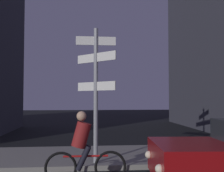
% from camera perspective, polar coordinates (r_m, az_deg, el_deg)
% --- Properties ---
extents(sidewalk_kerb, '(40.00, 2.88, 0.14)m').
position_cam_1_polar(sidewalk_kerb, '(8.67, -9.76, -14.76)').
color(sidewalk_kerb, gray).
rests_on(sidewalk_kerb, ground_plane).
extents(signpost, '(1.11, 1.03, 3.71)m').
position_cam_1_polar(signpost, '(7.37, -3.49, 0.49)').
color(signpost, gray).
rests_on(signpost, sidewalk_kerb).
extents(cyclist, '(1.82, 0.32, 1.61)m').
position_cam_1_polar(cyclist, '(6.12, -6.13, -13.47)').
color(cyclist, black).
rests_on(cyclist, ground_plane).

